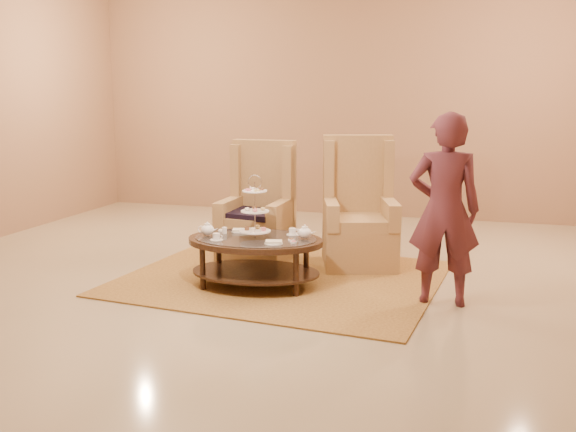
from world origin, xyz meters
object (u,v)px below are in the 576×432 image
(armchair_left, at_px, (259,220))
(person, at_px, (444,210))
(armchair_right, at_px, (359,222))
(tea_table, at_px, (255,247))

(armchair_left, xyz_separation_m, person, (2.03, -1.01, 0.39))
(armchair_right, bearing_deg, armchair_left, 168.91)
(armchair_left, relative_size, armchair_right, 0.95)
(person, bearing_deg, tea_table, -7.40)
(armchair_right, bearing_deg, person, -66.36)
(armchair_left, distance_m, person, 2.30)
(armchair_right, bearing_deg, tea_table, -142.11)
(tea_table, xyz_separation_m, armchair_right, (0.79, 1.10, 0.07))
(tea_table, distance_m, person, 1.78)
(armchair_left, height_order, person, person)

